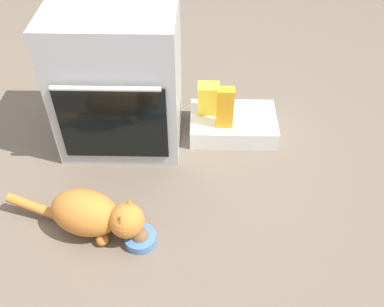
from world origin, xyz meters
The scene contains 7 objects.
ground centered at (0.00, 0.00, 0.00)m, with size 8.00×8.00×0.00m, color #6B5B4C.
oven centered at (-0.05, 0.35, 0.38)m, with size 0.63×0.56×0.77m.
pantry_cabinet centered at (0.57, 0.39, 0.05)m, with size 0.49×0.33×0.11m, color white.
food_bowl centered at (0.12, -0.39, 0.03)m, with size 0.15×0.15×0.08m.
cat centered at (-0.09, -0.33, 0.12)m, with size 0.67×0.28×0.23m.
snack_bag centered at (0.43, 0.43, 0.20)m, with size 0.12×0.09×0.18m, color yellow.
juice_carton centered at (0.51, 0.31, 0.23)m, with size 0.09×0.06×0.24m, color orange.
Camera 1 is at (0.37, -1.50, 1.62)m, focal length 39.70 mm.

